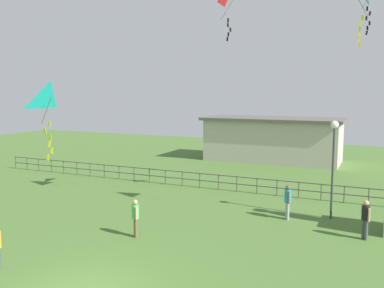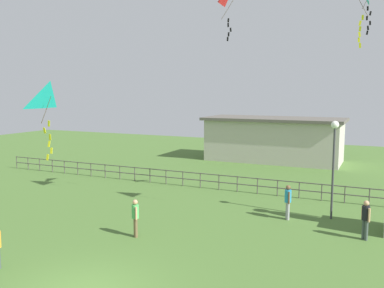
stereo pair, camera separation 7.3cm
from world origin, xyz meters
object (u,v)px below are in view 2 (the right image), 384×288
(person_0, at_px, (366,217))
(person_2, at_px, (135,215))
(kite_2, at_px, (51,99))
(person_1, at_px, (288,200))
(lamppost, at_px, (334,149))

(person_0, bearing_deg, person_2, -157.17)
(person_2, bearing_deg, kite_2, -99.25)
(person_2, xyz_separation_m, kite_2, (-0.62, -3.83, 4.81))
(person_1, relative_size, person_2, 1.04)
(lamppost, xyz_separation_m, kite_2, (-7.65, -9.77, 2.37))
(lamppost, distance_m, person_0, 3.69)
(lamppost, xyz_separation_m, person_0, (1.56, -2.33, -2.41))
(person_0, distance_m, person_2, 9.32)
(person_0, relative_size, person_1, 0.99)
(lamppost, relative_size, kite_2, 1.83)
(person_2, height_order, kite_2, kite_2)
(person_1, bearing_deg, kite_2, -123.34)
(person_0, distance_m, person_1, 3.67)
(person_0, height_order, person_1, person_1)
(lamppost, bearing_deg, person_2, -139.77)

